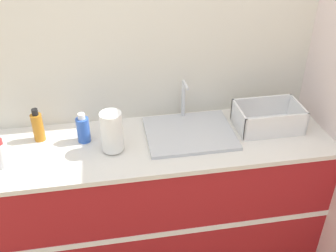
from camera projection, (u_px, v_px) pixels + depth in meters
wall_back at (142, 58)px, 2.40m from camera, size 4.56×0.06×2.60m
counter_cabinet at (153, 198)px, 2.57m from camera, size 2.18×0.63×0.90m
sink at (189, 131)px, 2.40m from camera, size 0.53×0.44×0.28m
paper_towel_roll at (112, 132)px, 2.20m from camera, size 0.12×0.12×0.25m
dish_rack at (268, 120)px, 2.44m from camera, size 0.40×0.26×0.15m
bottle_blue at (83, 129)px, 2.30m from camera, size 0.08×0.08×0.19m
bottle_white_spray at (2, 154)px, 2.10m from camera, size 0.07×0.07×0.17m
bottle_amber at (38, 126)px, 2.31m from camera, size 0.07×0.07×0.21m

